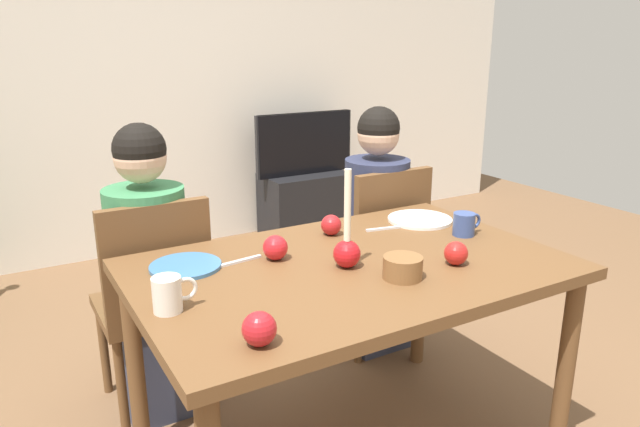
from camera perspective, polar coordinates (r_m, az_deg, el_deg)
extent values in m
cube|color=silver|center=(4.22, -17.14, 13.78)|extent=(6.40, 0.10, 2.60)
cube|color=brown|center=(1.94, 2.99, -5.43)|extent=(1.40, 0.90, 0.04)
cylinder|color=brown|center=(2.26, 22.82, -14.02)|extent=(0.06, 0.06, 0.71)
cylinder|color=brown|center=(2.22, -17.57, -14.07)|extent=(0.06, 0.06, 0.71)
cylinder|color=brown|center=(2.73, 9.73, -7.46)|extent=(0.06, 0.06, 0.71)
cube|color=brown|center=(2.47, -16.21, -8.69)|extent=(0.40, 0.40, 0.04)
cube|color=brown|center=(2.21, -15.54, -4.74)|extent=(0.40, 0.04, 0.45)
cylinder|color=brown|center=(2.75, -13.26, -10.94)|extent=(0.04, 0.04, 0.41)
cylinder|color=brown|center=(2.69, -20.33, -12.25)|extent=(0.04, 0.04, 0.41)
cylinder|color=brown|center=(2.47, -10.81, -14.23)|extent=(0.04, 0.04, 0.41)
cylinder|color=brown|center=(2.40, -18.77, -15.85)|extent=(0.04, 0.04, 0.41)
cube|color=brown|center=(2.87, 4.79, -4.38)|extent=(0.40, 0.40, 0.04)
cube|color=brown|center=(2.66, 7.13, -0.63)|extent=(0.40, 0.04, 0.45)
cylinder|color=brown|center=(3.18, 5.46, -6.66)|extent=(0.04, 0.04, 0.41)
cylinder|color=brown|center=(3.01, 0.13, -7.98)|extent=(0.04, 0.04, 0.41)
cylinder|color=brown|center=(2.93, 9.36, -8.87)|extent=(0.04, 0.04, 0.41)
cylinder|color=brown|center=(2.75, 3.77, -10.51)|extent=(0.04, 0.04, 0.41)
cube|color=#33384C|center=(2.52, -15.53, -13.36)|extent=(0.28, 0.28, 0.45)
cylinder|color=#387A4C|center=(2.32, -16.41, -3.35)|extent=(0.30, 0.30, 0.48)
sphere|color=tan|center=(2.23, -17.15, 5.24)|extent=(0.19, 0.19, 0.19)
sphere|color=black|center=(2.23, -17.22, 6.00)|extent=(0.19, 0.19, 0.19)
cube|color=#33384C|center=(2.92, 5.25, -8.44)|extent=(0.28, 0.28, 0.45)
cylinder|color=#282D47|center=(2.75, 5.51, 0.36)|extent=(0.30, 0.30, 0.48)
sphere|color=tan|center=(2.68, 5.72, 7.68)|extent=(0.19, 0.19, 0.19)
sphere|color=black|center=(2.67, 5.74, 8.31)|extent=(0.19, 0.19, 0.19)
cube|color=black|center=(4.50, -1.46, 0.93)|extent=(0.64, 0.40, 0.48)
cube|color=black|center=(4.40, -1.51, 6.84)|extent=(0.79, 0.04, 0.46)
cube|color=black|center=(4.40, -1.50, 6.83)|extent=(0.76, 0.05, 0.46)
sphere|color=red|center=(1.89, 2.64, -3.95)|extent=(0.09, 0.09, 0.09)
cylinder|color=#EFE5C6|center=(1.84, 2.70, 0.79)|extent=(0.02, 0.02, 0.23)
cylinder|color=teal|center=(1.94, -12.99, -5.01)|extent=(0.23, 0.23, 0.01)
cylinder|color=white|center=(2.40, 9.71, -0.58)|extent=(0.26, 0.26, 0.01)
cylinder|color=silver|center=(1.64, -14.69, -7.65)|extent=(0.08, 0.08, 0.10)
torus|color=silver|center=(1.65, -12.97, -7.17)|extent=(0.07, 0.01, 0.07)
cylinder|color=#33477F|center=(2.25, 13.86, -1.02)|extent=(0.08, 0.08, 0.09)
torus|color=#33477F|center=(2.29, 14.82, -0.71)|extent=(0.06, 0.01, 0.06)
cube|color=silver|center=(1.95, -8.07, -4.68)|extent=(0.18, 0.04, 0.01)
cube|color=silver|center=(2.28, 6.62, -1.43)|extent=(0.18, 0.05, 0.01)
cylinder|color=brown|center=(1.82, 8.07, -5.23)|extent=(0.12, 0.12, 0.07)
sphere|color=#B41D1A|center=(1.96, 13.12, -3.80)|extent=(0.08, 0.08, 0.08)
sphere|color=#AF1A20|center=(1.43, -5.95, -11.13)|extent=(0.09, 0.09, 0.09)
sphere|color=#AE1B1F|center=(2.19, 1.10, -1.12)|extent=(0.08, 0.08, 0.08)
sphere|color=red|center=(1.95, -4.38, -3.34)|extent=(0.08, 0.08, 0.08)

